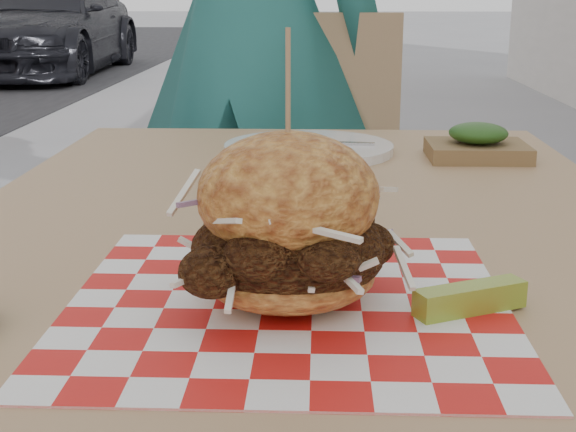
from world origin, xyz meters
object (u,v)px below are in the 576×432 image
at_px(car_dark, 46,26).
at_px(patio_table, 304,281).
at_px(diner, 250,33).
at_px(sandwich, 288,230).
at_px(patio_chair, 312,187).

xyz_separation_m(car_dark, patio_table, (3.34, -9.06, 0.09)).
xyz_separation_m(diner, car_dark, (-3.19, 7.97, -0.32)).
xyz_separation_m(diner, sandwich, (0.15, -1.35, -0.09)).
xyz_separation_m(patio_table, patio_chair, (0.00, 0.96, -0.12)).
height_order(diner, patio_table, diner).
xyz_separation_m(diner, patio_chair, (0.15, -0.13, -0.35)).
bearing_deg(car_dark, diner, -69.27).
bearing_deg(sandwich, patio_table, 88.29).
distance_m(diner, sandwich, 1.36).
xyz_separation_m(car_dark, sandwich, (3.33, -9.32, 0.23)).
height_order(diner, patio_chair, diner).
height_order(diner, car_dark, diner).
height_order(patio_table, patio_chair, patio_chair).
distance_m(diner, patio_table, 1.12).
xyz_separation_m(diner, patio_table, (0.15, -1.09, -0.23)).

